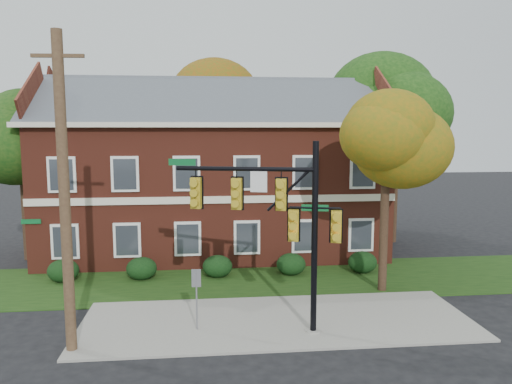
{
  "coord_description": "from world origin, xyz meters",
  "views": [
    {
      "loc": [
        -2.58,
        -16.11,
        6.93
      ],
      "look_at": [
        -0.57,
        3.0,
        4.49
      ],
      "focal_mm": 35.0,
      "sensor_mm": 36.0,
      "label": 1
    }
  ],
  "objects": [
    {
      "name": "tree_near_right",
      "position": [
        5.22,
        3.87,
        6.67
      ],
      "size": [
        4.5,
        4.25,
        8.58
      ],
      "color": "black",
      "rests_on": "ground"
    },
    {
      "name": "apartment_building",
      "position": [
        -2.0,
        11.95,
        4.99
      ],
      "size": [
        18.8,
        8.8,
        9.74
      ],
      "color": "maroon",
      "rests_on": "ground"
    },
    {
      "name": "tree_left_rear",
      "position": [
        -11.73,
        10.84,
        6.68
      ],
      "size": [
        5.4,
        5.1,
        8.88
      ],
      "color": "black",
      "rests_on": "ground"
    },
    {
      "name": "hedge_right",
      "position": [
        1.5,
        6.7,
        0.53
      ],
      "size": [
        1.4,
        1.26,
        1.05
      ],
      "primitive_type": "ellipsoid",
      "color": "black",
      "rests_on": "ground"
    },
    {
      "name": "tree_far_rear",
      "position": [
        -0.66,
        19.79,
        8.84
      ],
      "size": [
        6.84,
        6.46,
        11.52
      ],
      "color": "black",
      "rests_on": "ground"
    },
    {
      "name": "sign_post",
      "position": [
        -2.88,
        0.45,
        1.49
      ],
      "size": [
        0.32,
        0.06,
        2.2
      ],
      "rotation": [
        0.0,
        0.0,
        -0.05
      ],
      "color": "slate",
      "rests_on": "ground"
    },
    {
      "name": "hedge_far_left",
      "position": [
        -9.0,
        6.7,
        0.53
      ],
      "size": [
        1.4,
        1.26,
        1.05
      ],
      "primitive_type": "ellipsoid",
      "color": "black",
      "rests_on": "ground"
    },
    {
      "name": "tree_right_rear",
      "position": [
        9.31,
        12.81,
        8.12
      ],
      "size": [
        6.3,
        5.95,
        10.62
      ],
      "color": "black",
      "rests_on": "ground"
    },
    {
      "name": "ground",
      "position": [
        0.0,
        0.0,
        0.0
      ],
      "size": [
        120.0,
        120.0,
        0.0
      ],
      "primitive_type": "plane",
      "color": "black",
      "rests_on": "ground"
    },
    {
      "name": "hedge_left",
      "position": [
        -5.5,
        6.7,
        0.53
      ],
      "size": [
        1.4,
        1.26,
        1.05
      ],
      "primitive_type": "ellipsoid",
      "color": "black",
      "rests_on": "ground"
    },
    {
      "name": "sidewalk",
      "position": [
        0.0,
        1.0,
        0.04
      ],
      "size": [
        14.0,
        5.0,
        0.08
      ],
      "primitive_type": "cube",
      "color": "gray",
      "rests_on": "ground"
    },
    {
      "name": "traffic_signal",
      "position": [
        -0.09,
        0.08,
        4.06
      ],
      "size": [
        5.72,
        1.57,
        6.54
      ],
      "rotation": [
        0.0,
        0.0,
        -0.24
      ],
      "color": "gray",
      "rests_on": "ground"
    },
    {
      "name": "grass_strip",
      "position": [
        0.0,
        6.0,
        0.02
      ],
      "size": [
        30.0,
        6.0,
        0.04
      ],
      "primitive_type": "cube",
      "color": "#193811",
      "rests_on": "ground"
    },
    {
      "name": "hedge_far_right",
      "position": [
        5.0,
        6.7,
        0.53
      ],
      "size": [
        1.4,
        1.26,
        1.05
      ],
      "primitive_type": "ellipsoid",
      "color": "black",
      "rests_on": "ground"
    },
    {
      "name": "utility_pole",
      "position": [
        -6.76,
        -0.73,
        4.97
      ],
      "size": [
        1.53,
        0.34,
        9.8
      ],
      "rotation": [
        0.0,
        0.0,
        -0.06
      ],
      "color": "#463020",
      "rests_on": "ground"
    },
    {
      "name": "hedge_center",
      "position": [
        -2.0,
        6.7,
        0.53
      ],
      "size": [
        1.4,
        1.26,
        1.05
      ],
      "primitive_type": "ellipsoid",
      "color": "black",
      "rests_on": "ground"
    }
  ]
}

